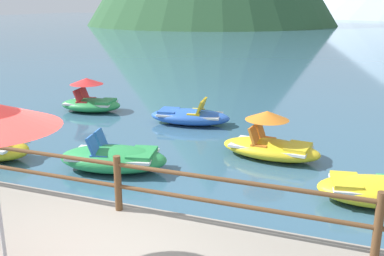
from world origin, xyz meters
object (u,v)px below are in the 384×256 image
pedal_boat_2 (380,190)px  pedal_boat_3 (271,144)px  pedal_boat_6 (190,116)px  pedal_boat_0 (114,158)px  pedal_boat_1 (90,100)px

pedal_boat_2 → pedal_boat_3: 3.08m
pedal_boat_2 → pedal_boat_6: (-5.48, 4.08, -0.02)m
pedal_boat_3 → pedal_boat_6: (-3.01, 2.24, -0.11)m
pedal_boat_3 → pedal_boat_6: bearing=143.4°
pedal_boat_0 → pedal_boat_3: (3.20, 2.11, 0.08)m
pedal_boat_0 → pedal_boat_3: bearing=33.4°
pedal_boat_1 → pedal_boat_3: (6.93, -2.62, -0.02)m
pedal_boat_1 → pedal_boat_6: size_ratio=0.87×
pedal_boat_1 → pedal_boat_6: (3.91, -0.38, -0.13)m
pedal_boat_0 → pedal_boat_2: size_ratio=1.07×
pedal_boat_3 → pedal_boat_2: bearing=-36.7°
pedal_boat_0 → pedal_boat_2: pedal_boat_0 is taller
pedal_boat_0 → pedal_boat_2: 5.67m
pedal_boat_0 → pedal_boat_6: pedal_boat_0 is taller
pedal_boat_3 → pedal_boat_1: bearing=159.3°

